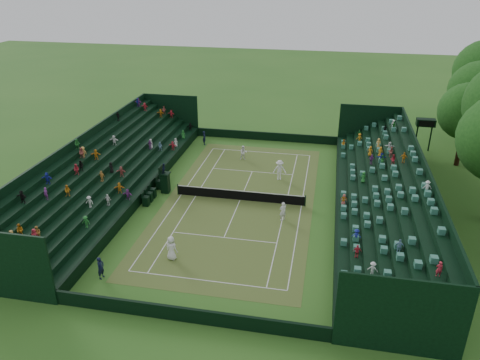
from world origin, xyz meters
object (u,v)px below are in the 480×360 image
at_px(tennis_net, 240,195).
at_px(player_far_east, 280,170).
at_px(player_near_west, 171,248).
at_px(player_near_east, 283,211).
at_px(player_far_west, 243,153).
at_px(umpire_chair, 165,180).

height_order(tennis_net, player_far_east, player_far_east).
height_order(player_near_west, player_near_east, player_near_west).
bearing_deg(player_far_east, tennis_net, -131.59).
relative_size(player_near_west, player_far_west, 1.16).
bearing_deg(player_far_west, player_near_west, -114.44).
distance_m(tennis_net, umpire_chair, 7.12).
height_order(tennis_net, player_near_west, player_near_west).
bearing_deg(tennis_net, player_far_west, 98.94).
bearing_deg(umpire_chair, player_far_east, 25.78).
bearing_deg(tennis_net, player_near_west, -106.95).
distance_m(umpire_chair, player_far_west, 10.72).
relative_size(umpire_chair, player_near_west, 1.56).
height_order(player_far_west, player_far_east, player_far_east).
xyz_separation_m(tennis_net, player_near_west, (-3.01, -9.89, 0.40)).
relative_size(umpire_chair, player_near_east, 1.75).
bearing_deg(player_far_west, player_near_east, -85.19).
bearing_deg(umpire_chair, player_near_east, -15.26).
distance_m(player_near_west, player_far_east, 16.12).
height_order(tennis_net, player_far_west, player_far_west).
bearing_deg(player_far_east, player_near_west, -123.41).
relative_size(umpire_chair, player_far_east, 1.43).
distance_m(player_near_west, player_far_west, 19.35).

